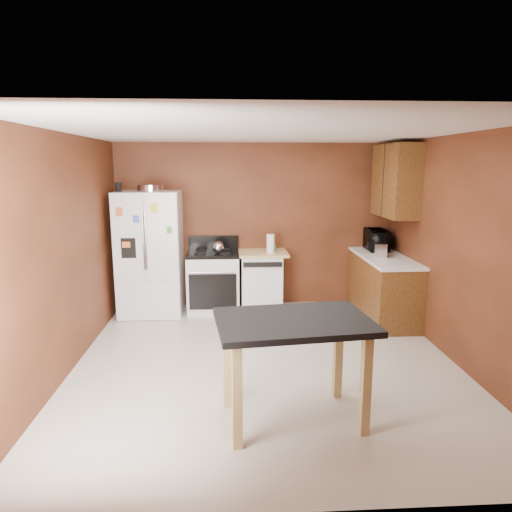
{
  "coord_description": "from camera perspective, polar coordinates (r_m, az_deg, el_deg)",
  "views": [
    {
      "loc": [
        -0.39,
        -4.75,
        2.16
      ],
      "look_at": [
        -0.06,
        0.85,
        1.05
      ],
      "focal_mm": 32.0,
      "sensor_mm": 36.0,
      "label": 1
    }
  ],
  "objects": [
    {
      "name": "gas_range",
      "position": [
        6.89,
        -5.33,
        -3.07
      ],
      "size": [
        0.76,
        0.68,
        1.1
      ],
      "color": "white",
      "rests_on": "ground"
    },
    {
      "name": "toaster",
      "position": [
        6.64,
        15.31,
        0.77
      ],
      "size": [
        0.23,
        0.3,
        0.19
      ],
      "primitive_type": "cube",
      "rotation": [
        0.0,
        0.0,
        -0.28
      ],
      "color": "silver",
      "rests_on": "right_cabinets"
    },
    {
      "name": "microwave",
      "position": [
        7.14,
        14.84,
        1.87
      ],
      "size": [
        0.36,
        0.53,
        0.29
      ],
      "primitive_type": "imported",
      "rotation": [
        0.0,
        0.0,
        1.54
      ],
      "color": "black",
      "rests_on": "right_cabinets"
    },
    {
      "name": "roasting_pan",
      "position": [
        6.67,
        -13.01,
        8.27
      ],
      "size": [
        0.37,
        0.37,
        0.09
      ],
      "primitive_type": "cylinder",
      "color": "silver",
      "rests_on": "refrigerator"
    },
    {
      "name": "floor",
      "position": [
        5.23,
        1.25,
        -13.16
      ],
      "size": [
        4.5,
        4.5,
        0.0
      ],
      "primitive_type": "plane",
      "color": "beige",
      "rests_on": "ground"
    },
    {
      "name": "ceiling",
      "position": [
        4.77,
        1.38,
        15.33
      ],
      "size": [
        4.5,
        4.5,
        0.0
      ],
      "primitive_type": "plane",
      "rotation": [
        3.14,
        0.0,
        0.0
      ],
      "color": "white",
      "rests_on": "ground"
    },
    {
      "name": "pen_cup",
      "position": [
        6.76,
        -16.84,
        8.26
      ],
      "size": [
        0.08,
        0.08,
        0.13
      ],
      "primitive_type": "cylinder",
      "color": "black",
      "rests_on": "refrigerator"
    },
    {
      "name": "wall_back",
      "position": [
        7.07,
        -0.15,
        3.85
      ],
      "size": [
        4.2,
        0.0,
        4.2
      ],
      "primitive_type": "plane",
      "rotation": [
        1.57,
        0.0,
        0.0
      ],
      "color": "brown",
      "rests_on": "ground"
    },
    {
      "name": "wall_left",
      "position": [
        5.13,
        -22.78,
        0.13
      ],
      "size": [
        0.0,
        4.5,
        4.5
      ],
      "primitive_type": "plane",
      "rotation": [
        1.57,
        0.0,
        1.57
      ],
      "color": "brown",
      "rests_on": "ground"
    },
    {
      "name": "refrigerator",
      "position": [
        6.83,
        -13.07,
        0.33
      ],
      "size": [
        0.9,
        0.8,
        1.8
      ],
      "color": "white",
      "rests_on": "ground"
    },
    {
      "name": "wall_right",
      "position": [
        5.43,
        23.97,
        0.63
      ],
      "size": [
        0.0,
        4.5,
        4.5
      ],
      "primitive_type": "plane",
      "rotation": [
        1.57,
        0.0,
        -1.57
      ],
      "color": "brown",
      "rests_on": "ground"
    },
    {
      "name": "kettle",
      "position": [
        6.67,
        -4.75,
        1.08
      ],
      "size": [
        0.17,
        0.17,
        0.17
      ],
      "primitive_type": "sphere",
      "color": "silver",
      "rests_on": "gas_range"
    },
    {
      "name": "paper_towel",
      "position": [
        6.73,
        1.82,
        1.56
      ],
      "size": [
        0.15,
        0.15,
        0.27
      ],
      "primitive_type": "cylinder",
      "rotation": [
        0.0,
        0.0,
        0.39
      ],
      "color": "white",
      "rests_on": "dishwasher"
    },
    {
      "name": "green_canister",
      "position": [
        6.87,
        2.1,
        1.07
      ],
      "size": [
        0.13,
        0.13,
        0.11
      ],
      "primitive_type": "cylinder",
      "rotation": [
        0.0,
        0.0,
        -0.35
      ],
      "color": "#3EA356",
      "rests_on": "dishwasher"
    },
    {
      "name": "island",
      "position": [
        3.87,
        4.7,
        -9.76
      ],
      "size": [
        1.36,
        0.99,
        0.91
      ],
      "color": "black",
      "rests_on": "ground"
    },
    {
      "name": "right_cabinets",
      "position": [
        6.73,
        16.05,
        0.08
      ],
      "size": [
        0.63,
        1.58,
        2.45
      ],
      "color": "brown",
      "rests_on": "ground"
    },
    {
      "name": "wall_front",
      "position": [
        2.68,
        5.21,
        -8.65
      ],
      "size": [
        4.2,
        0.0,
        4.2
      ],
      "primitive_type": "plane",
      "rotation": [
        -1.57,
        0.0,
        0.0
      ],
      "color": "brown",
      "rests_on": "ground"
    },
    {
      "name": "dishwasher",
      "position": [
        6.93,
        0.65,
        -3.02
      ],
      "size": [
        0.78,
        0.63,
        0.89
      ],
      "color": "white",
      "rests_on": "ground"
    }
  ]
}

